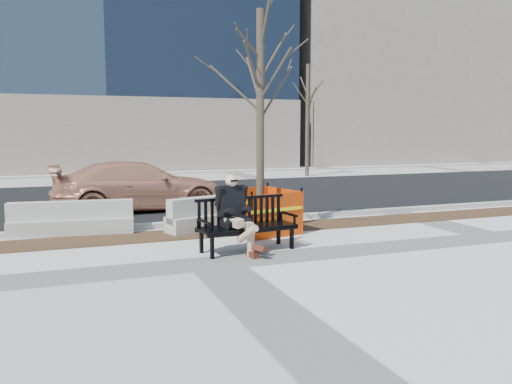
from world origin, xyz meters
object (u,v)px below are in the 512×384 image
Objects in this scene: seated_man at (234,252)px; jersey_barrier_left at (72,235)px; jersey_barrier_right at (221,228)px; tree_fence at (260,233)px; bench at (247,251)px; sedan at (140,210)px.

seated_man reaches higher than jersey_barrier_left.
seated_man is 3.93m from jersey_barrier_left.
seated_man is 2.44m from jersey_barrier_right.
seated_man is 0.28× the size of tree_fence.
jersey_barrier_left is at bearing 130.17° from bench.
seated_man is 5.80m from sedan.
bench is at bearing -113.03° from jersey_barrier_right.
jersey_barrier_right is at bearing 126.25° from tree_fence.
sedan is at bearing 94.29° from jersey_barrier_right.
tree_fence is at bearing 53.50° from bench.
jersey_barrier_left is at bearing 155.42° from jersey_barrier_right.
jersey_barrier_right is (0.46, 2.40, 0.00)m from seated_man.
jersey_barrier_right is at bearing -159.84° from sedan.
sedan is 1.84× the size of jersey_barrier_left.
jersey_barrier_right is at bearing 0.05° from jersey_barrier_left.
jersey_barrier_right is (-0.65, 0.88, 0.00)m from tree_fence.
tree_fence is 1.08× the size of sedan.
jersey_barrier_right is at bearing 71.59° from seated_man.
seated_man reaches higher than sedan.
sedan is 3.51m from jersey_barrier_left.
seated_man reaches higher than bench.
jersey_barrier_right is (1.38, -3.33, 0.00)m from sedan.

